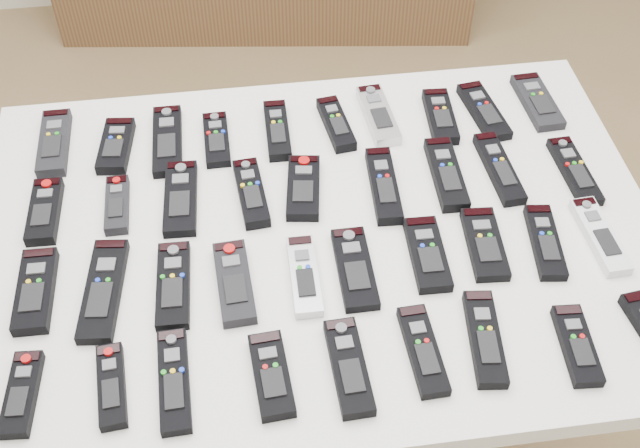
{
  "coord_description": "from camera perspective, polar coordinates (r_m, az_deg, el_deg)",
  "views": [
    {
      "loc": [
        -0.1,
        -1.05,
        1.88
      ],
      "look_at": [
        0.03,
        -0.08,
        0.8
      ],
      "focal_mm": 45.0,
      "sensor_mm": 36.0,
      "label": 1
    }
  ],
  "objects": [
    {
      "name": "remote_0",
      "position": [
        1.71,
        -18.38,
        5.5
      ],
      "size": [
        0.06,
        0.18,
        0.02
      ],
      "primitive_type": "cube",
      "rotation": [
        0.0,
        0.0,
        0.0
      ],
      "color": "black",
      "rests_on": "table"
    },
    {
      "name": "remote_13",
      "position": [
        1.53,
        -4.91,
        2.21
      ],
      "size": [
        0.06,
        0.17,
        0.02
      ],
      "primitive_type": "cube",
      "rotation": [
        0.0,
        0.0,
        0.08
      ],
      "color": "black",
      "rests_on": "table"
    },
    {
      "name": "remote_24",
      "position": [
        1.4,
        2.49,
        -3.19
      ],
      "size": [
        0.06,
        0.18,
        0.02
      ],
      "primitive_type": "cube",
      "rotation": [
        0.0,
        0.0,
        0.0
      ],
      "color": "black",
      "rests_on": "table"
    },
    {
      "name": "remote_9",
      "position": [
        1.78,
        15.19,
        8.4
      ],
      "size": [
        0.07,
        0.17,
        0.02
      ],
      "primitive_type": "cube",
      "rotation": [
        0.0,
        0.0,
        0.05
      ],
      "color": "black",
      "rests_on": "table"
    },
    {
      "name": "remote_4",
      "position": [
        1.65,
        -3.05,
        6.67
      ],
      "size": [
        0.05,
        0.17,
        0.02
      ],
      "primitive_type": "cube",
      "rotation": [
        0.0,
        0.0,
        -0.02
      ],
      "color": "black",
      "rests_on": "table"
    },
    {
      "name": "remote_30",
      "position": [
        1.31,
        -14.6,
        -11.09
      ],
      "size": [
        0.05,
        0.15,
        0.02
      ],
      "primitive_type": "cube",
      "rotation": [
        0.0,
        0.0,
        0.08
      ],
      "color": "black",
      "rests_on": "table"
    },
    {
      "name": "remote_20",
      "position": [
        1.42,
        -15.14,
        -4.55
      ],
      "size": [
        0.08,
        0.22,
        0.02
      ],
      "primitive_type": "cube",
      "rotation": [
        0.0,
        0.0,
        -0.11
      ],
      "color": "black",
      "rests_on": "table"
    },
    {
      "name": "remote_27",
      "position": [
        1.5,
        15.71,
        -1.24
      ],
      "size": [
        0.07,
        0.17,
        0.02
      ],
      "primitive_type": "cube",
      "rotation": [
        0.0,
        0.0,
        -0.12
      ],
      "color": "black",
      "rests_on": "table"
    },
    {
      "name": "remote_36",
      "position": [
        1.37,
        17.81,
        -8.21
      ],
      "size": [
        0.06,
        0.15,
        0.02
      ],
      "primitive_type": "cube",
      "rotation": [
        0.0,
        0.0,
        -0.07
      ],
      "color": "black",
      "rests_on": "table"
    },
    {
      "name": "table",
      "position": [
        1.51,
        0.0,
        -1.97
      ],
      "size": [
        1.25,
        0.88,
        0.78
      ],
      "color": "white",
      "rests_on": "ground"
    },
    {
      "name": "remote_8",
      "position": [
        1.73,
        11.57,
        7.86
      ],
      "size": [
        0.08,
        0.18,
        0.02
      ],
      "primitive_type": "cube",
      "rotation": [
        0.0,
        0.0,
        0.14
      ],
      "color": "black",
      "rests_on": "table"
    },
    {
      "name": "remote_14",
      "position": [
        1.53,
        -1.19,
        2.6
      ],
      "size": [
        0.08,
        0.17,
        0.02
      ],
      "primitive_type": "cube",
      "rotation": [
        0.0,
        0.0,
        -0.14
      ],
      "color": "black",
      "rests_on": "table"
    },
    {
      "name": "remote_18",
      "position": [
        1.64,
        17.65,
        3.6
      ],
      "size": [
        0.05,
        0.18,
        0.02
      ],
      "primitive_type": "cube",
      "rotation": [
        0.0,
        0.0,
        0.04
      ],
      "color": "black",
      "rests_on": "table"
    },
    {
      "name": "remote_25",
      "position": [
        1.43,
        7.64,
        -2.14
      ],
      "size": [
        0.06,
        0.16,
        0.02
      ],
      "primitive_type": "cube",
      "rotation": [
        0.0,
        0.0,
        -0.03
      ],
      "color": "black",
      "rests_on": "table"
    },
    {
      "name": "ground",
      "position": [
        2.16,
        -1.21,
        -12.78
      ],
      "size": [
        4.0,
        4.0,
        0.0
      ],
      "primitive_type": "plane",
      "color": "olive",
      "rests_on": "ground"
    },
    {
      "name": "remote_12",
      "position": [
        1.54,
        -9.88,
        1.82
      ],
      "size": [
        0.07,
        0.19,
        0.02
      ],
      "primitive_type": "cube",
      "rotation": [
        0.0,
        0.0,
        -0.04
      ],
      "color": "black",
      "rests_on": "table"
    },
    {
      "name": "remote_10",
      "position": [
        1.57,
        -18.99,
        0.86
      ],
      "size": [
        0.06,
        0.15,
        0.02
      ],
      "primitive_type": "cube",
      "rotation": [
        0.0,
        0.0,
        -0.03
      ],
      "color": "black",
      "rests_on": "table"
    },
    {
      "name": "remote_1",
      "position": [
        1.67,
        -14.31,
        5.4
      ],
      "size": [
        0.07,
        0.15,
        0.02
      ],
      "primitive_type": "cube",
      "rotation": [
        0.0,
        0.0,
        -0.12
      ],
      "color": "black",
      "rests_on": "table"
    },
    {
      "name": "remote_26",
      "position": [
        1.47,
        11.62,
        -1.4
      ],
      "size": [
        0.07,
        0.16,
        0.02
      ],
      "primitive_type": "cube",
      "rotation": [
        0.0,
        0.0,
        -0.07
      ],
      "color": "black",
      "rests_on": "table"
    },
    {
      "name": "remote_17",
      "position": [
        1.61,
        12.62,
        3.89
      ],
      "size": [
        0.06,
        0.19,
        0.02
      ],
      "primitive_type": "cube",
      "rotation": [
        0.0,
        0.0,
        0.06
      ],
      "color": "black",
      "rests_on": "table"
    },
    {
      "name": "remote_34",
      "position": [
        1.31,
        7.32,
        -8.91
      ],
      "size": [
        0.05,
        0.17,
        0.02
      ],
      "primitive_type": "cube",
      "rotation": [
        0.0,
        0.0,
        0.04
      ],
      "color": "black",
      "rests_on": "table"
    },
    {
      "name": "remote_6",
      "position": [
        1.69,
        4.16,
        7.72
      ],
      "size": [
        0.07,
        0.18,
        0.02
      ],
      "primitive_type": "cube",
      "rotation": [
        0.0,
        0.0,
        0.08
      ],
      "color": "#B7B7BC",
      "rests_on": "table"
    },
    {
      "name": "remote_21",
      "position": [
        1.4,
        -10.39,
        -4.29
      ],
      "size": [
        0.06,
        0.18,
        0.02
      ],
      "primitive_type": "cube",
      "rotation": [
        0.0,
        0.0,
        -0.03
      ],
      "color": "black",
      "rests_on": "table"
    },
    {
      "name": "remote_29",
      "position": [
        1.34,
        -20.44,
        -11.24
      ],
      "size": [
        0.05,
        0.15,
        0.02
      ],
      "primitive_type": "cube",
      "rotation": [
        0.0,
        0.0,
        -0.07
      ],
      "color": "black",
      "rests_on": "table"
    },
    {
      "name": "remote_16",
      "position": [
        1.58,
        8.97,
        3.54
      ],
      "size": [
        0.06,
        0.19,
        0.02
      ],
      "primitive_type": "cube",
      "rotation": [
        0.0,
        0.0,
        -0.03
      ],
      "color": "black",
      "rests_on": "table"
    },
    {
      "name": "remote_23",
      "position": [
        1.39,
        -1.12,
        -3.71
      ],
      "size": [
        0.05,
        0.17,
        0.02
      ],
      "primitive_type": "cube",
      "rotation": [
        0.0,
        0.0,
        -0.01
      ],
      "color": "#B7B7BC",
      "rests_on": "table"
    },
    {
      "name": "remote_35",
      "position": [
        1.34,
        11.64,
        -7.96
      ],
      "size": [
        0.07,
        0.18,
        0.02
      ],
      "primitive_type": "cube",
      "rotation": [
        0.0,
        0.0,
        -0.11
      ],
      "color": "black",
      "rests_on": "table"
    },
    {
      "name": "remote_33",
      "position": [
        1.28,
        2.06,
        -10.13
      ],
      "size": [
        0.06,
        0.18,
        0.02
      ],
      "primitive_type": "cube",
      "rotation": [
        0.0,
        0.0,
        0.03
      ],
      "color": "black",
      "rests_on": "table"
    },
    {
      "name": "remote_11",
      "position": [
        1.55,
        -14.23,
        1.33
      ],
      "size": [
        0.04,
        0.14,
        0.02
      ],
      "primitive_type": "cube",
      "rotation": [
        0.0,
        0.0,
        0.01
      ],
      "color": "black",
      "rests_on": "table"
    },
    {
      "name": "remote_19",
      "position": [
        1.45,
        -19.58,
        -4.49
      ],
      "size": [
        0.06,
        0.17,
        0.02
      ],
      "primitive_type": "cube",
      "rotation": [
        0.0,
        0.0,
        -0.02
      ],
      "color": "black",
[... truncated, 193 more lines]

